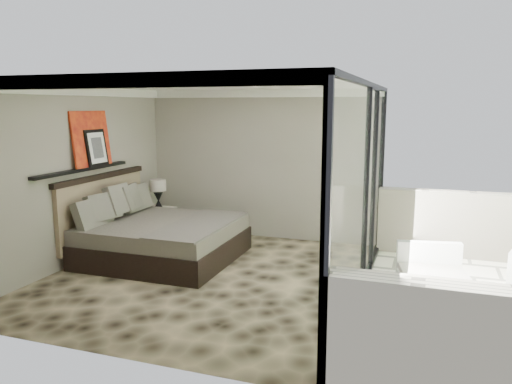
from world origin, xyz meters
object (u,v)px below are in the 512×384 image
(bed, at_px, (158,236))
(nightstand, at_px, (158,220))
(lounger, at_px, (439,294))
(table_lamp, at_px, (158,190))

(bed, xyz_separation_m, nightstand, (-0.82, 1.39, -0.09))
(lounger, bearing_deg, nightstand, 146.99)
(bed, distance_m, table_lamp, 1.64)
(bed, xyz_separation_m, table_lamp, (-0.76, 1.36, 0.51))
(bed, height_order, nightstand, bed)
(bed, relative_size, lounger, 1.28)
(bed, relative_size, table_lamp, 4.08)
(nightstand, bearing_deg, table_lamp, -47.68)
(table_lamp, bearing_deg, bed, -60.61)
(lounger, bearing_deg, bed, 159.60)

